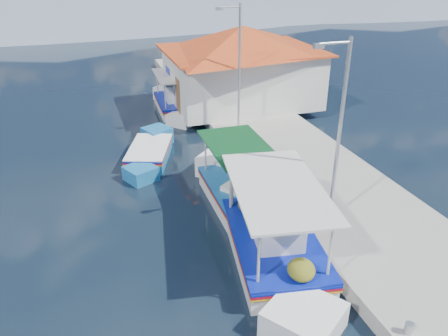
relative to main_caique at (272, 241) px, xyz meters
name	(u,v)px	position (x,y,z in m)	size (l,w,h in m)	color
ground	(217,300)	(-2.23, -1.36, -0.54)	(160.00, 160.00, 0.00)	black
quay	(307,170)	(3.67, 4.64, -0.29)	(5.00, 44.00, 0.50)	gray
bollards	(269,177)	(1.57, 3.89, 0.11)	(0.20, 17.20, 0.30)	#A5A8AD
main_caique	(272,241)	(0.00, 0.00, 0.00)	(3.40, 8.47, 2.83)	silver
caique_green_canopy	(237,192)	(0.11, 3.56, -0.15)	(2.17, 6.99, 2.61)	silver
caique_blue_hull	(149,154)	(-2.44, 8.38, -0.27)	(2.92, 5.32, 1.01)	#1A639F
caique_far	(175,103)	(0.22, 14.84, -0.10)	(2.22, 6.86, 2.40)	silver
harbor_building	(241,64)	(3.97, 13.64, 2.23)	(10.49, 10.49, 4.40)	silver
lamp_post_near	(338,126)	(2.28, 0.64, 3.31)	(1.21, 0.14, 6.00)	#A5A8AD
lamp_post_far	(238,62)	(2.28, 9.64, 3.31)	(1.21, 0.14, 6.00)	#A5A8AD
mountain_ridge	(140,3)	(4.31, 54.64, 1.50)	(171.40, 96.00, 5.50)	slate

